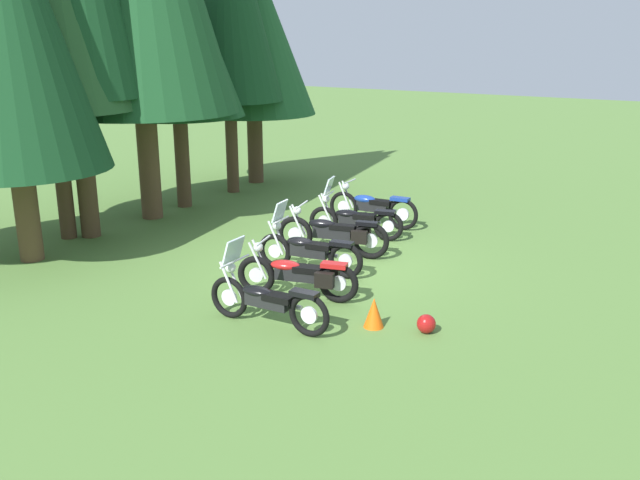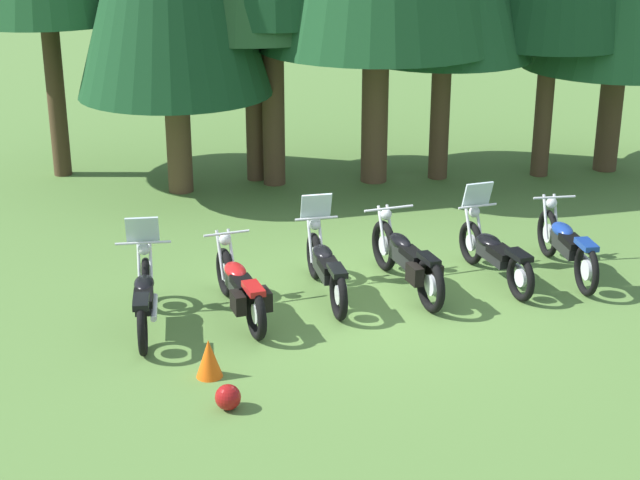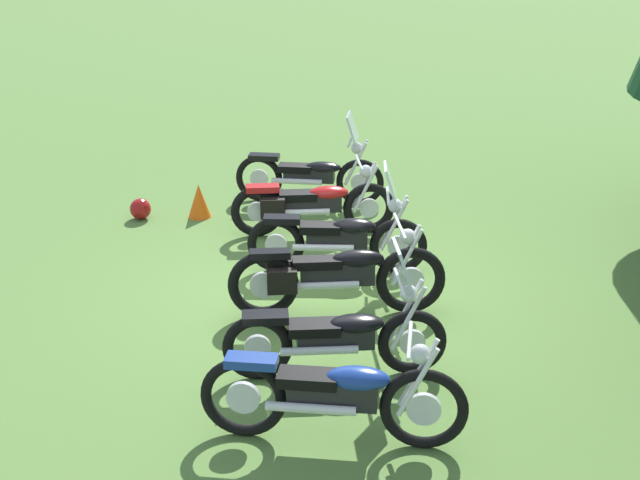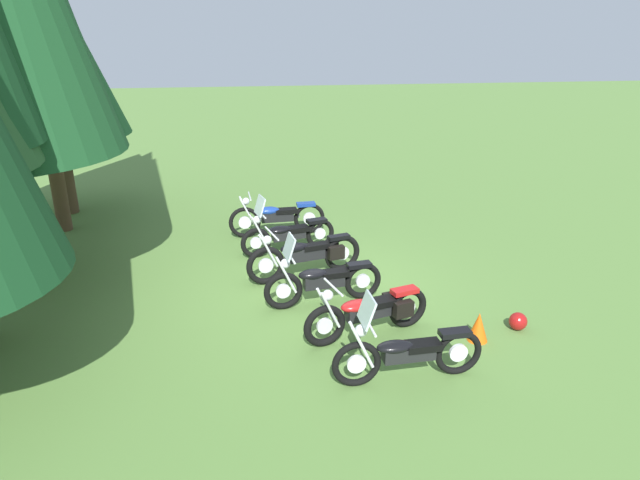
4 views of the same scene
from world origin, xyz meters
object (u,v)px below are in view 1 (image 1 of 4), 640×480
object	(u,v)px
pine_tree_1	(1,11)
motorcycle_1	(299,275)
traffic_cone	(374,313)
motorcycle_4	(355,219)
motorcycle_3	(334,234)
pine_tree_7	(252,31)
motorcycle_0	(266,299)
motorcycle_5	(372,206)
dropped_helmet	(426,324)
motorcycle_2	(308,250)
pine_tree_5	(174,24)

from	to	relation	value
pine_tree_1	motorcycle_1	bearing A→B (deg)	-79.87
traffic_cone	motorcycle_4	bearing A→B (deg)	32.26
motorcycle_3	pine_tree_7	world-z (taller)	pine_tree_7
motorcycle_0	motorcycle_3	world-z (taller)	motorcycle_0
pine_tree_7	traffic_cone	distance (m)	12.07
motorcycle_5	dropped_helmet	world-z (taller)	motorcycle_5
motorcycle_2	motorcycle_1	bearing A→B (deg)	108.05
pine_tree_7	traffic_cone	xyz separation A→B (m)	(-7.89, -8.11, -4.21)
motorcycle_1	pine_tree_5	world-z (taller)	pine_tree_5
motorcycle_0	motorcycle_3	xyz separation A→B (m)	(3.65, 0.91, 0.02)
pine_tree_5	motorcycle_5	bearing A→B (deg)	-80.35
pine_tree_7	dropped_helmet	world-z (taller)	pine_tree_7
motorcycle_4	pine_tree_5	distance (m)	6.72
motorcycle_2	motorcycle_5	world-z (taller)	motorcycle_2
motorcycle_1	motorcycle_0	bearing A→B (deg)	84.71
motorcycle_0	motorcycle_4	distance (m)	5.12
pine_tree_1	motorcycle_3	bearing A→B (deg)	-56.10
pine_tree_1	traffic_cone	xyz separation A→B (m)	(0.62, -7.45, -4.56)
motorcycle_0	motorcycle_2	world-z (taller)	motorcycle_2
motorcycle_1	pine_tree_5	distance (m)	8.48
motorcycle_0	traffic_cone	world-z (taller)	motorcycle_0
motorcycle_4	pine_tree_7	size ratio (longest dim) A/B	0.31
motorcycle_3	pine_tree_7	xyz separation A→B (m)	(5.09, 5.76, 3.98)
motorcycle_0	motorcycle_5	size ratio (longest dim) A/B	0.95
pine_tree_1	pine_tree_7	bearing A→B (deg)	4.47
motorcycle_2	pine_tree_5	distance (m)	7.54
motorcycle_3	motorcycle_4	distance (m)	1.36
pine_tree_5	motorcycle_0	bearing A→B (deg)	-129.20
motorcycle_0	pine_tree_1	distance (m)	7.42
motorcycle_3	dropped_helmet	bearing A→B (deg)	126.45
motorcycle_0	motorcycle_3	size ratio (longest dim) A/B	0.93
motorcycle_0	pine_tree_1	xyz separation A→B (m)	(0.23, 6.00, 4.35)
motorcycle_1	motorcycle_3	world-z (taller)	motorcycle_3
motorcycle_0	traffic_cone	bearing A→B (deg)	-151.71
pine_tree_1	traffic_cone	size ratio (longest dim) A/B	16.21
motorcycle_2	traffic_cone	distance (m)	2.76
pine_tree_1	motorcycle_2	bearing A→B (deg)	-66.79
motorcycle_0	pine_tree_5	distance (m)	9.28
motorcycle_0	motorcycle_1	size ratio (longest dim) A/B	1.01
dropped_helmet	pine_tree_5	bearing A→B (deg)	64.28
motorcycle_1	traffic_cone	xyz separation A→B (m)	(-0.41, -1.66, -0.19)
motorcycle_0	motorcycle_4	world-z (taller)	motorcycle_0
motorcycle_3	pine_tree_1	world-z (taller)	pine_tree_1
pine_tree_1	pine_tree_7	xyz separation A→B (m)	(8.51, 0.67, -0.35)
motorcycle_5	pine_tree_1	xyz separation A→B (m)	(-5.88, 4.70, 4.33)
pine_tree_5	pine_tree_7	xyz separation A→B (m)	(3.50, 0.24, -0.17)
motorcycle_4	traffic_cone	size ratio (longest dim) A/B	4.42
pine_tree_5	dropped_helmet	size ratio (longest dim) A/B	23.32
motorcycle_4	pine_tree_1	xyz separation A→B (m)	(-4.75, 4.84, 4.36)
motorcycle_4	dropped_helmet	size ratio (longest dim) A/B	7.17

